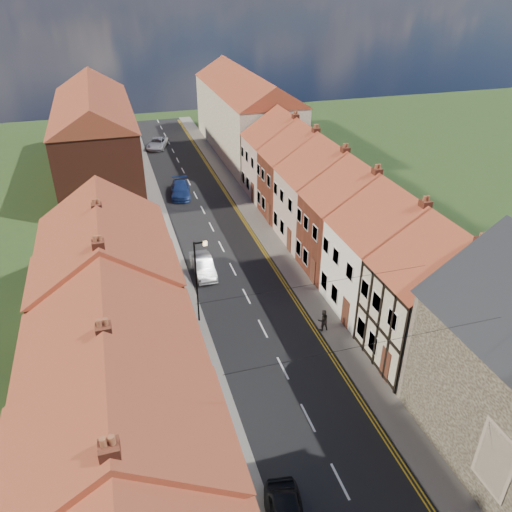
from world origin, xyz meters
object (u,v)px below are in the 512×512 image
(car_mid, at_px, (203,266))
(pedestrian_left, at_px, (232,491))
(car_distant, at_px, (157,143))
(lamppost, at_px, (198,277))
(pedestrian_right, at_px, (323,320))
(car_far, at_px, (180,190))

(car_mid, xyz_separation_m, pedestrian_left, (-2.72, -19.86, 0.40))
(car_mid, relative_size, car_distant, 0.87)
(lamppost, distance_m, pedestrian_right, 8.64)
(car_distant, height_order, pedestrian_right, pedestrian_right)
(car_mid, height_order, pedestrian_left, pedestrian_left)
(lamppost, height_order, pedestrian_left, lamppost)
(car_far, xyz_separation_m, pedestrian_left, (-3.60, -36.11, 0.39))
(car_far, bearing_deg, car_mid, -85.50)
(lamppost, height_order, car_far, lamppost)
(car_mid, bearing_deg, lamppost, -103.41)
(pedestrian_left, bearing_deg, car_mid, 88.11)
(car_far, distance_m, car_distant, 17.49)
(car_far, xyz_separation_m, pedestrian_right, (5.20, -25.68, 0.18))
(car_distant, distance_m, pedestrian_right, 43.52)
(car_mid, xyz_separation_m, car_far, (0.88, 16.25, 0.01))
(car_far, distance_m, pedestrian_right, 26.20)
(car_mid, height_order, car_far, car_far)
(car_mid, xyz_separation_m, car_distant, (0.60, 33.74, -0.02))
(pedestrian_left, bearing_deg, lamppost, 90.56)
(lamppost, relative_size, pedestrian_left, 3.09)
(car_far, relative_size, car_distant, 1.01)
(car_mid, relative_size, pedestrian_left, 2.16)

